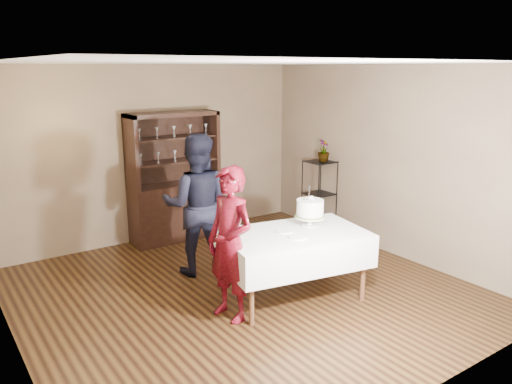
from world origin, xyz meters
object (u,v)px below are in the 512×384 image
cake_table (294,248)px  man (197,205)px  cake (310,209)px  woman (230,244)px  china_hutch (175,198)px  potted_plant (324,151)px  plant_etagere (319,194)px

cake_table → man: (-0.54, 1.33, 0.30)m
cake → woman: bearing=-177.0°
china_hutch → cake_table: china_hutch is taller
potted_plant → woman: bearing=-150.0°
man → woman: bearing=108.3°
cake → man: bearing=124.7°
plant_etagere → woman: woman is taller
woman → man: size_ratio=0.91×
china_hutch → woman: (-0.66, -2.70, 0.17)m
plant_etagere → woman: size_ratio=0.72×
plant_etagere → potted_plant: potted_plant is taller
cake_table → woman: 0.87m
woman → potted_plant: bearing=109.3°
plant_etagere → potted_plant: 0.71m
china_hutch → potted_plant: bearing=-27.3°
china_hutch → man: china_hutch is taller
woman → man: bearing=156.1°
woman → cake_table: bearing=76.9°
plant_etagere → cake_table: bearing=-138.5°
china_hutch → plant_etagere: (2.08, -1.05, -0.01)m
potted_plant → man: bearing=-172.9°
cake_table → potted_plant: 2.64m
woman → cake: 1.17m
china_hutch → plant_etagere: 2.33m
cake_table → man: size_ratio=0.97×
woman → cake: bearing=82.3°
man → potted_plant: bearing=-141.3°
cake → potted_plant: potted_plant is taller
plant_etagere → cake: size_ratio=2.42×
plant_etagere → woman: (-2.74, -1.64, 0.19)m
man → china_hutch: bearing=-72.8°
cake_table → china_hutch: bearing=93.8°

